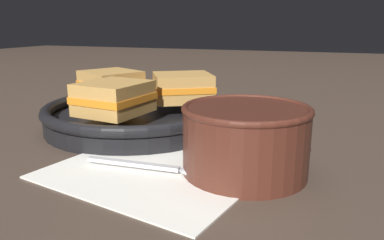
{
  "coord_description": "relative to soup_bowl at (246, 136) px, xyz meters",
  "views": [
    {
      "loc": [
        0.17,
        -0.45,
        0.17
      ],
      "look_at": [
        0.0,
        0.01,
        0.04
      ],
      "focal_mm": 35.0,
      "sensor_mm": 36.0,
      "label": 1
    }
  ],
  "objects": [
    {
      "name": "sandwich_far_left",
      "position": [
        -0.21,
        0.06,
        0.02
      ],
      "size": [
        0.1,
        0.11,
        0.05
      ],
      "rotation": [
        0.0,
        0.0,
        6.15
      ],
      "color": "#C18E47",
      "rests_on": "skillet"
    },
    {
      "name": "sandwich_near_right",
      "position": [
        -0.29,
        0.17,
        0.02
      ],
      "size": [
        0.13,
        0.12,
        0.05
      ],
      "rotation": [
        0.0,
        0.0,
        4.23
      ],
      "color": "#C18E47",
      "rests_on": "skillet"
    },
    {
      "name": "napkin",
      "position": [
        -0.1,
        -0.03,
        -0.04
      ],
      "size": [
        0.27,
        0.24,
        0.0
      ],
      "color": "white",
      "rests_on": "ground_plane"
    },
    {
      "name": "soup_bowl",
      "position": [
        0.0,
        0.0,
        0.0
      ],
      "size": [
        0.15,
        0.15,
        0.08
      ],
      "color": "#4C2319",
      "rests_on": "ground_plane"
    },
    {
      "name": "sandwich_near_left",
      "position": [
        -0.15,
        0.18,
        0.02
      ],
      "size": [
        0.13,
        0.13,
        0.05
      ],
      "rotation": [
        0.0,
        0.0,
        2.12
      ],
      "color": "#C18E47",
      "rests_on": "skillet"
    },
    {
      "name": "skillet",
      "position": [
        -0.21,
        0.14,
        -0.02
      ],
      "size": [
        0.31,
        0.31,
        0.04
      ],
      "color": "black",
      "rests_on": "ground_plane"
    },
    {
      "name": "ground_plane",
      "position": [
        -0.09,
        0.04,
        -0.05
      ],
      "size": [
        4.0,
        4.0,
        0.0
      ],
      "primitive_type": "plane",
      "color": "#47382D"
    },
    {
      "name": "spoon",
      "position": [
        -0.06,
        -0.04,
        -0.04
      ],
      "size": [
        0.18,
        0.03,
        0.01
      ],
      "rotation": [
        0.0,
        0.0,
        0.05
      ],
      "color": "silver",
      "rests_on": "napkin"
    }
  ]
}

